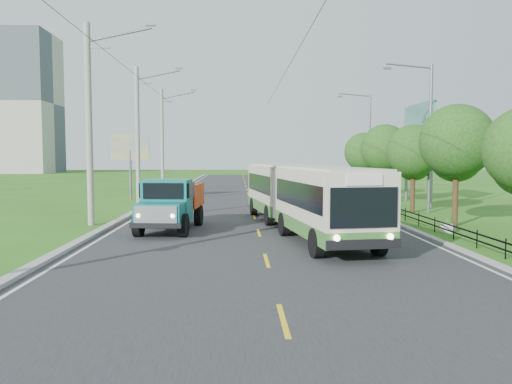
{
  "coord_description": "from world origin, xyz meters",
  "views": [
    {
      "loc": [
        -0.94,
        -16.14,
        3.4
      ],
      "look_at": [
        -0.15,
        5.36,
        1.9
      ],
      "focal_mm": 35.0,
      "sensor_mm": 36.0,
      "label": 1
    }
  ],
  "objects": [
    {
      "name": "curb_left",
      "position": [
        -7.2,
        20.0,
        0.07
      ],
      "size": [
        0.4,
        120.0,
        0.15
      ],
      "primitive_type": "cube",
      "color": "#9E9E99",
      "rests_on": "ground"
    },
    {
      "name": "billboard_right",
      "position": [
        12.3,
        20.0,
        5.34
      ],
      "size": [
        0.24,
        6.0,
        7.3
      ],
      "color": "slate",
      "rests_on": "ground"
    },
    {
      "name": "edge_line_right",
      "position": [
        6.65,
        20.0,
        0.02
      ],
      "size": [
        0.12,
        120.0,
        0.0
      ],
      "primitive_type": "cube",
      "color": "silver",
      "rests_on": "road"
    },
    {
      "name": "road",
      "position": [
        0.0,
        20.0,
        0.01
      ],
      "size": [
        14.0,
        120.0,
        0.02
      ],
      "primitive_type": "cube",
      "color": "#28282B",
      "rests_on": "ground"
    },
    {
      "name": "bus",
      "position": [
        1.96,
        6.71,
        1.77
      ],
      "size": [
        4.49,
        15.44,
        2.95
      ],
      "rotation": [
        0.0,
        0.0,
        0.14
      ],
      "color": "#38742E",
      "rests_on": "ground"
    },
    {
      "name": "tree_fifth",
      "position": [
        9.86,
        20.14,
        3.85
      ],
      "size": [
        3.48,
        3.52,
        5.8
      ],
      "color": "#382314",
      "rests_on": "ground"
    },
    {
      "name": "planter_near",
      "position": [
        8.6,
        6.0,
        0.29
      ],
      "size": [
        0.64,
        0.64,
        0.67
      ],
      "color": "silver",
      "rests_on": "ground"
    },
    {
      "name": "tree_back",
      "position": [
        9.86,
        26.14,
        3.65
      ],
      "size": [
        3.3,
        3.36,
        5.5
      ],
      "color": "#382314",
      "rests_on": "ground"
    },
    {
      "name": "ground",
      "position": [
        0.0,
        0.0,
        0.0
      ],
      "size": [
        240.0,
        240.0,
        0.0
      ],
      "primitive_type": "plane",
      "color": "#2C5A15",
      "rests_on": "ground"
    },
    {
      "name": "planter_mid",
      "position": [
        8.6,
        14.0,
        0.29
      ],
      "size": [
        0.64,
        0.64,
        0.67
      ],
      "color": "silver",
      "rests_on": "ground"
    },
    {
      "name": "pole_far",
      "position": [
        -8.26,
        33.0,
        5.09
      ],
      "size": [
        3.51,
        0.32,
        10.0
      ],
      "color": "gray",
      "rests_on": "ground"
    },
    {
      "name": "tree_third",
      "position": [
        9.86,
        8.14,
        3.99
      ],
      "size": [
        3.6,
        3.62,
        6.0
      ],
      "color": "#382314",
      "rests_on": "ground"
    },
    {
      "name": "edge_line_left",
      "position": [
        -6.65,
        20.0,
        0.02
      ],
      "size": [
        0.12,
        120.0,
        0.0
      ],
      "primitive_type": "cube",
      "color": "silver",
      "rests_on": "road"
    },
    {
      "name": "centre_dash",
      "position": [
        0.0,
        0.0,
        0.02
      ],
      "size": [
        0.12,
        2.2,
        0.0
      ],
      "primitive_type": "cube",
      "color": "yellow",
      "rests_on": "road"
    },
    {
      "name": "pole_near",
      "position": [
        -8.26,
        9.0,
        5.09
      ],
      "size": [
        3.51,
        0.32,
        10.0
      ],
      "color": "gray",
      "rests_on": "ground"
    },
    {
      "name": "curb_right",
      "position": [
        7.15,
        20.0,
        0.05
      ],
      "size": [
        0.3,
        120.0,
        0.1
      ],
      "primitive_type": "cube",
      "color": "#9E9E99",
      "rests_on": "ground"
    },
    {
      "name": "streetlight_far",
      "position": [
        10.64,
        28.0,
        4.9
      ],
      "size": [
        3.02,
        0.2,
        9.07
      ],
      "color": "slate",
      "rests_on": "ground"
    },
    {
      "name": "pole_mid",
      "position": [
        -8.26,
        21.0,
        5.09
      ],
      "size": [
        3.51,
        0.32,
        10.0
      ],
      "color": "gray",
      "rests_on": "ground"
    },
    {
      "name": "planter_far",
      "position": [
        8.6,
        22.0,
        0.29
      ],
      "size": [
        0.64,
        0.64,
        0.67
      ],
      "color": "silver",
      "rests_on": "ground"
    },
    {
      "name": "dump_truck",
      "position": [
        -4.03,
        7.03,
        1.36
      ],
      "size": [
        2.71,
        5.91,
        2.41
      ],
      "rotation": [
        0.0,
        0.0,
        -0.09
      ],
      "color": "#126A6C",
      "rests_on": "ground"
    },
    {
      "name": "billboard_left",
      "position": [
        -9.5,
        24.0,
        3.87
      ],
      "size": [
        3.0,
        0.2,
        5.2
      ],
      "color": "slate",
      "rests_on": "ground"
    },
    {
      "name": "tree_fourth",
      "position": [
        9.86,
        14.14,
        3.59
      ],
      "size": [
        3.24,
        3.31,
        5.4
      ],
      "color": "#382314",
      "rests_on": "ground"
    },
    {
      "name": "streetlight_mid",
      "position": [
        10.64,
        14.0,
        4.9
      ],
      "size": [
        3.02,
        0.2,
        9.07
      ],
      "color": "slate",
      "rests_on": "ground"
    },
    {
      "name": "railing_right",
      "position": [
        8.0,
        14.0,
        0.3
      ],
      "size": [
        0.04,
        40.0,
        0.6
      ],
      "primitive_type": "cube",
      "color": "black",
      "rests_on": "ground"
    }
  ]
}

